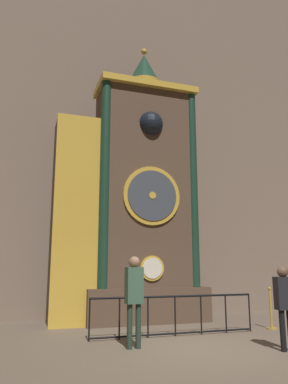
{
  "coord_description": "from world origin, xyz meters",
  "views": [
    {
      "loc": [
        -3.58,
        -6.96,
        1.59
      ],
      "look_at": [
        0.1,
        3.99,
        3.89
      ],
      "focal_mm": 35.0,
      "sensor_mm": 36.0,
      "label": 1
    }
  ],
  "objects_px": {
    "visitor_near": "(134,292)",
    "stanchion_post": "(271,315)",
    "clock_tower": "(131,198)",
    "visitor_far": "(284,299)"
  },
  "relations": [
    {
      "from": "clock_tower",
      "to": "stanchion_post",
      "type": "relative_size",
      "value": 8.35
    },
    {
      "from": "clock_tower",
      "to": "visitor_far",
      "type": "distance_m",
      "value": 5.62
    },
    {
      "from": "visitor_near",
      "to": "stanchion_post",
      "type": "bearing_deg",
      "value": 12.17
    },
    {
      "from": "visitor_near",
      "to": "visitor_far",
      "type": "relative_size",
      "value": 1.12
    },
    {
      "from": "visitor_near",
      "to": "clock_tower",
      "type": "bearing_deg",
      "value": 71.53
    },
    {
      "from": "visitor_far",
      "to": "visitor_near",
      "type": "bearing_deg",
      "value": 166.88
    },
    {
      "from": "clock_tower",
      "to": "stanchion_post",
      "type": "distance_m",
      "value": 5.13
    },
    {
      "from": "visitor_near",
      "to": "visitor_far",
      "type": "bearing_deg",
      "value": -25.83
    },
    {
      "from": "clock_tower",
      "to": "visitor_near",
      "type": "height_order",
      "value": "clock_tower"
    },
    {
      "from": "clock_tower",
      "to": "stanchion_post",
      "type": "xyz_separation_m",
      "value": [
        3.15,
        -2.33,
        -3.31
      ]
    }
  ]
}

